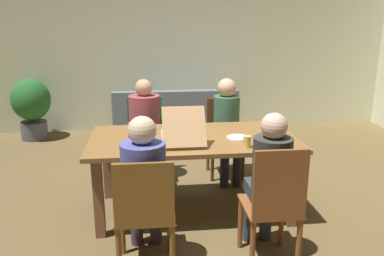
# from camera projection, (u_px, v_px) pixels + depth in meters

# --- Properties ---
(ground_plane) EXTENTS (20.00, 20.00, 0.00)m
(ground_plane) POSITION_uv_depth(u_px,v_px,m) (193.00, 210.00, 3.89)
(ground_plane) COLOR brown
(back_wall) EXTENTS (7.26, 0.12, 2.75)m
(back_wall) POSITION_uv_depth(u_px,v_px,m) (172.00, 46.00, 6.44)
(back_wall) COLOR silver
(back_wall) RESTS_ON ground
(dining_table) EXTENTS (1.91, 0.99, 0.75)m
(dining_table) POSITION_uv_depth(u_px,v_px,m) (193.00, 147.00, 3.71)
(dining_table) COLOR brown
(dining_table) RESTS_ON ground
(chair_0) EXTENTS (0.40, 0.44, 0.97)m
(chair_0) POSITION_uv_depth(u_px,v_px,m) (274.00, 204.00, 2.87)
(chair_0) COLOR brown
(chair_0) RESTS_ON ground
(person_0) EXTENTS (0.29, 0.49, 1.18)m
(person_0) POSITION_uv_depth(u_px,v_px,m) (269.00, 175.00, 2.97)
(person_0) COLOR #2E3A41
(person_0) RESTS_ON ground
(chair_1) EXTENTS (0.41, 0.39, 0.90)m
(chair_1) POSITION_uv_depth(u_px,v_px,m) (224.00, 132.00, 4.70)
(chair_1) COLOR brown
(chair_1) RESTS_ON ground
(person_1) EXTENTS (0.29, 0.53, 1.16)m
(person_1) POSITION_uv_depth(u_px,v_px,m) (227.00, 122.00, 4.50)
(person_1) COLOR #303248
(person_1) RESTS_ON ground
(chair_2) EXTENTS (0.43, 0.44, 0.91)m
(chair_2) POSITION_uv_depth(u_px,v_px,m) (145.00, 212.00, 2.79)
(chair_2) COLOR brown
(chair_2) RESTS_ON ground
(person_2) EXTENTS (0.32, 0.53, 1.18)m
(person_2) POSITION_uv_depth(u_px,v_px,m) (144.00, 179.00, 2.89)
(person_2) COLOR #423246
(person_2) RESTS_ON ground
(chair_3) EXTENTS (0.42, 0.46, 0.93)m
(chair_3) POSITION_uv_depth(u_px,v_px,m) (145.00, 135.00, 4.62)
(chair_3) COLOR #247137
(chair_3) RESTS_ON ground
(person_3) EXTENTS (0.35, 0.56, 1.17)m
(person_3) POSITION_uv_depth(u_px,v_px,m) (145.00, 123.00, 4.42)
(person_3) COLOR #3F3E4D
(person_3) RESTS_ON ground
(pizza_box_0) EXTENTS (0.37, 0.58, 0.34)m
(pizza_box_0) POSITION_uv_depth(u_px,v_px,m) (182.00, 134.00, 3.62)
(pizza_box_0) COLOR tan
(pizza_box_0) RESTS_ON dining_table
(plate_0) EXTENTS (0.21, 0.21, 0.01)m
(plate_0) POSITION_uv_depth(u_px,v_px,m) (142.00, 131.00, 3.84)
(plate_0) COLOR white
(plate_0) RESTS_ON dining_table
(plate_1) EXTENTS (0.21, 0.21, 0.01)m
(plate_1) POSITION_uv_depth(u_px,v_px,m) (238.00, 138.00, 3.65)
(plate_1) COLOR white
(plate_1) RESTS_ON dining_table
(drinking_glass_0) EXTENTS (0.07, 0.07, 0.10)m
(drinking_glass_0) POSITION_uv_depth(u_px,v_px,m) (247.00, 142.00, 3.38)
(drinking_glass_0) COLOR #E7C15E
(drinking_glass_0) RESTS_ON dining_table
(drinking_glass_1) EXTENTS (0.06, 0.06, 0.10)m
(drinking_glass_1) POSITION_uv_depth(u_px,v_px,m) (146.00, 134.00, 3.60)
(drinking_glass_1) COLOR silver
(drinking_glass_1) RESTS_ON dining_table
(drinking_glass_2) EXTENTS (0.07, 0.07, 0.15)m
(drinking_glass_2) POSITION_uv_depth(u_px,v_px,m) (132.00, 130.00, 3.63)
(drinking_glass_2) COLOR #BD4C2D
(drinking_glass_2) RESTS_ON dining_table
(couch) EXTENTS (1.80, 0.83, 0.82)m
(couch) POSITION_uv_depth(u_px,v_px,m) (175.00, 121.00, 6.03)
(couch) COLOR slate
(couch) RESTS_ON ground
(potted_plant) EXTENTS (0.58, 0.58, 0.93)m
(potted_plant) POSITION_uv_depth(u_px,v_px,m) (31.00, 105.00, 6.02)
(potted_plant) COLOR #565A65
(potted_plant) RESTS_ON ground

